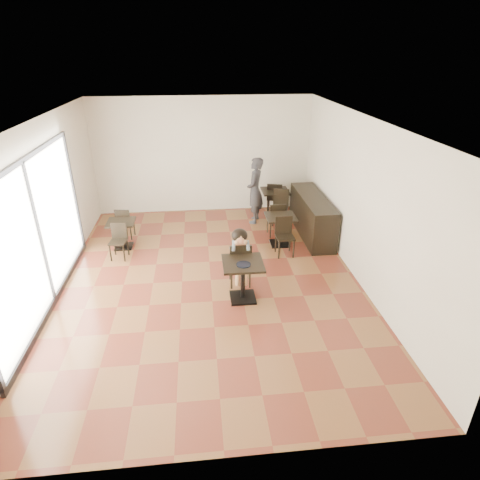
{
  "coord_description": "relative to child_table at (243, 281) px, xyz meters",
  "views": [
    {
      "loc": [
        -0.15,
        -7.11,
        4.33
      ],
      "look_at": [
        0.58,
        -0.24,
        1.0
      ],
      "focal_mm": 30.0,
      "sensor_mm": 36.0,
      "label": 1
    }
  ],
  "objects": [
    {
      "name": "plate",
      "position": [
        0.0,
        -0.1,
        0.4
      ],
      "size": [
        0.27,
        0.27,
        0.02
      ],
      "primitive_type": "cylinder",
      "color": "black",
      "rests_on": "child_table"
    },
    {
      "name": "cafe_table_left",
      "position": [
        -2.59,
        2.47,
        -0.06
      ],
      "size": [
        0.71,
        0.71,
        0.67
      ],
      "primitive_type": null,
      "rotation": [
        0.0,
        0.0,
        -0.14
      ],
      "color": "black",
      "rests_on": "floor"
    },
    {
      "name": "cafe_table_back",
      "position": [
        1.35,
        4.01,
        -0.01
      ],
      "size": [
        0.9,
        0.9,
        0.77
      ],
      "primitive_type": null,
      "rotation": [
        0.0,
        0.0,
        -0.28
      ],
      "color": "black",
      "rests_on": "floor"
    },
    {
      "name": "chair_mid_a",
      "position": [
        1.15,
        2.78,
        0.05
      ],
      "size": [
        0.41,
        0.41,
        0.89
      ],
      "primitive_type": null,
      "rotation": [
        0.0,
        0.0,
        3.18
      ],
      "color": "black",
      "rests_on": "floor"
    },
    {
      "name": "cafe_table_mid",
      "position": [
        1.15,
        2.23,
        -0.03
      ],
      "size": [
        0.72,
        0.72,
        0.74
      ],
      "primitive_type": null,
      "rotation": [
        0.0,
        0.0,
        0.04
      ],
      "color": "black",
      "rests_on": "floor"
    },
    {
      "name": "child_chair",
      "position": [
        0.0,
        0.55,
        0.08
      ],
      "size": [
        0.43,
        0.43,
        0.95
      ],
      "primitive_type": null,
      "rotation": [
        0.0,
        0.0,
        3.14
      ],
      "color": "black",
      "rests_on": "floor"
    },
    {
      "name": "child",
      "position": [
        0.0,
        0.55,
        0.2
      ],
      "size": [
        0.43,
        0.6,
        1.19
      ],
      "primitive_type": null,
      "color": "slate",
      "rests_on": "child_chair"
    },
    {
      "name": "chair_back_b",
      "position": [
        1.39,
        3.46,
        0.07
      ],
      "size": [
        0.52,
        0.52,
        0.93
      ],
      "primitive_type": null,
      "rotation": [
        0.0,
        0.0,
        -0.28
      ],
      "color": "black",
      "rests_on": "floor"
    },
    {
      "name": "adult_patron",
      "position": [
        0.74,
        3.71,
        0.49
      ],
      "size": [
        0.59,
        0.74,
        1.77
      ],
      "primitive_type": "imported",
      "rotation": [
        0.0,
        0.0,
        -1.85
      ],
      "color": "#35353A",
      "rests_on": "floor"
    },
    {
      "name": "wall_front",
      "position": [
        -0.58,
        -3.26,
        1.21
      ],
      "size": [
        6.0,
        0.01,
        3.2
      ],
      "primitive_type": "cube",
      "color": "silver",
      "rests_on": "floor"
    },
    {
      "name": "wall_left",
      "position": [
        -3.58,
        0.74,
        1.21
      ],
      "size": [
        0.01,
        8.0,
        3.2
      ],
      "primitive_type": "cube",
      "color": "silver",
      "rests_on": "floor"
    },
    {
      "name": "child_table",
      "position": [
        0.0,
        0.0,
        0.0
      ],
      "size": [
        0.75,
        0.75,
        0.79
      ],
      "primitive_type": null,
      "color": "black",
      "rests_on": "floor"
    },
    {
      "name": "pizza_slice",
      "position": [
        0.0,
        0.36,
        0.64
      ],
      "size": [
        0.28,
        0.21,
        0.06
      ],
      "primitive_type": null,
      "color": "tan",
      "rests_on": "child"
    },
    {
      "name": "chair_mid_b",
      "position": [
        1.15,
        1.68,
        0.05
      ],
      "size": [
        0.41,
        0.41,
        0.89
      ],
      "primitive_type": null,
      "rotation": [
        0.0,
        0.0,
        0.04
      ],
      "color": "black",
      "rests_on": "floor"
    },
    {
      "name": "floor",
      "position": [
        -0.58,
        0.74,
        -0.39
      ],
      "size": [
        6.0,
        8.0,
        0.01
      ],
      "primitive_type": "cube",
      "color": "brown",
      "rests_on": "ground"
    },
    {
      "name": "service_counter",
      "position": [
        2.07,
        2.74,
        0.11
      ],
      "size": [
        0.6,
        2.4,
        1.0
      ],
      "primitive_type": "cube",
      "color": "black",
      "rests_on": "floor"
    },
    {
      "name": "chair_back_a",
      "position": [
        1.39,
        4.24,
        0.07
      ],
      "size": [
        0.52,
        0.52,
        0.93
      ],
      "primitive_type": null,
      "rotation": [
        0.0,
        0.0,
        2.86
      ],
      "color": "black",
      "rests_on": "floor"
    },
    {
      "name": "chair_left_a",
      "position": [
        -2.59,
        3.02,
        0.01
      ],
      "size": [
        0.41,
        0.41,
        0.8
      ],
      "primitive_type": null,
      "rotation": [
        0.0,
        0.0,
        3.0
      ],
      "color": "black",
      "rests_on": "floor"
    },
    {
      "name": "wall_right",
      "position": [
        2.42,
        0.74,
        1.21
      ],
      "size": [
        0.01,
        8.0,
        3.2
      ],
      "primitive_type": "cube",
      "color": "silver",
      "rests_on": "floor"
    },
    {
      "name": "wall_back",
      "position": [
        -0.58,
        4.74,
        1.21
      ],
      "size": [
        6.0,
        0.01,
        3.2
      ],
      "primitive_type": "cube",
      "color": "silver",
      "rests_on": "floor"
    },
    {
      "name": "ceiling",
      "position": [
        -0.58,
        0.74,
        2.81
      ],
      "size": [
        6.0,
        8.0,
        0.01
      ],
      "primitive_type": "cube",
      "color": "white",
      "rests_on": "floor"
    },
    {
      "name": "storefront_window",
      "position": [
        -3.55,
        0.24,
        1.01
      ],
      "size": [
        0.04,
        4.5,
        2.6
      ],
      "primitive_type": "cube",
      "color": "white",
      "rests_on": "floor"
    },
    {
      "name": "chair_left_b",
      "position": [
        -2.59,
        1.92,
        0.01
      ],
      "size": [
        0.41,
        0.41,
        0.8
      ],
      "primitive_type": null,
      "rotation": [
        0.0,
        0.0,
        -0.14
      ],
      "color": "black",
      "rests_on": "floor"
    }
  ]
}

